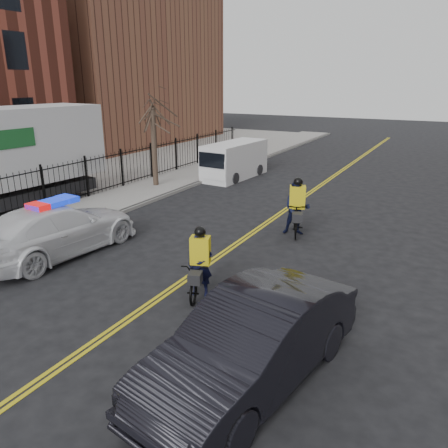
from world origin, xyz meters
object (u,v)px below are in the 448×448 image
dark_sedan (253,342)px  cyclist_near (201,271)px  cyclist_far (297,212)px  cargo_van (234,161)px  police_cruiser (56,229)px

dark_sedan → cyclist_near: size_ratio=2.56×
cyclist_near → cyclist_far: bearing=64.4°
dark_sedan → cyclist_near: cyclist_near is taller
cyclist_far → cargo_van: bearing=109.6°
dark_sedan → cyclist_far: (-2.11, 8.37, -0.02)m
police_cruiser → cyclist_near: cyclist_near is taller
cargo_van → cyclist_far: size_ratio=2.26×
dark_sedan → police_cruiser: bearing=171.1°
dark_sedan → cyclist_far: bearing=114.0°
cargo_van → cyclist_near: bearing=-62.3°
cargo_van → dark_sedan: bearing=-57.8°
police_cruiser → cyclist_near: size_ratio=2.85×
police_cruiser → cyclist_far: size_ratio=2.67×
cyclist_near → cyclist_far: 5.81m
police_cruiser → cyclist_far: cyclist_far is taller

